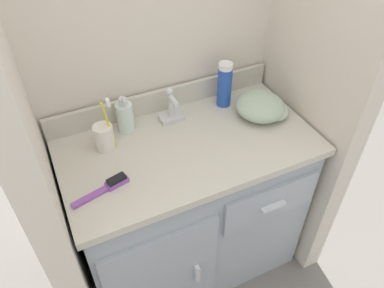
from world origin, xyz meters
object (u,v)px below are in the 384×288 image
Objects in this scene: hairbrush at (108,186)px; toothbrush_cup at (104,136)px; shaving_cream_can at (224,85)px; hand_towel at (263,107)px; soap_dispenser at (125,117)px.

toothbrush_cup is at bearing 62.47° from hairbrush.
hairbrush is (-0.55, -0.25, -0.08)m from shaving_cream_can.
hairbrush is 0.66m from hand_towel.
soap_dispenser is 0.75× the size of hand_towel.
toothbrush_cup is 1.42× the size of soap_dispenser.
toothbrush_cup is 0.61m from hand_towel.
hand_towel is (0.10, -0.13, -0.05)m from shaving_cream_can.
soap_dispenser is 0.41m from shaving_cream_can.
toothbrush_cup reaches higher than soap_dispenser.
hairbrush is at bearing -155.82° from shaving_cream_can.
hand_towel is (0.60, -0.07, -0.01)m from toothbrush_cup.
soap_dispenser is at bearing 178.53° from shaving_cream_can.
hand_towel is at bearing -15.37° from soap_dispenser.
shaving_cream_can is 0.61m from hairbrush.
hairbrush is (-0.05, -0.19, -0.04)m from toothbrush_cup.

